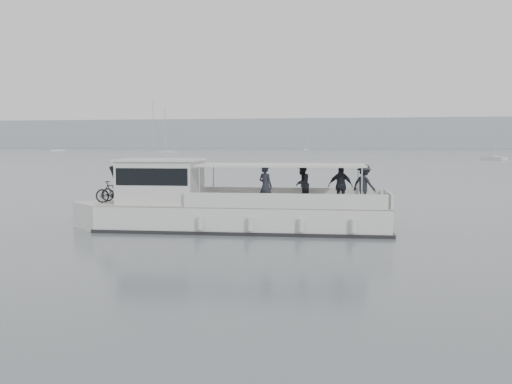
# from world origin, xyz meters

# --- Properties ---
(ground) EXTENTS (1400.00, 1400.00, 0.00)m
(ground) POSITION_xyz_m (0.00, 0.00, 0.00)
(ground) COLOR #545E63
(ground) RESTS_ON ground
(headland) EXTENTS (1400.00, 90.00, 28.00)m
(headland) POSITION_xyz_m (0.00, 560.00, 14.00)
(headland) COLOR #939EA8
(headland) RESTS_ON ground
(tour_boat) EXTENTS (13.65, 3.89, 5.69)m
(tour_boat) POSITION_xyz_m (-3.85, 0.69, 0.93)
(tour_boat) COLOR silver
(tour_boat) RESTS_ON ground
(moored_fleet) EXTENTS (430.19, 337.76, 10.22)m
(moored_fleet) POSITION_xyz_m (-15.86, 210.60, 0.36)
(moored_fleet) COLOR silver
(moored_fleet) RESTS_ON ground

